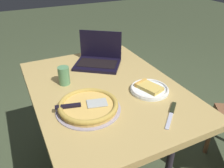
% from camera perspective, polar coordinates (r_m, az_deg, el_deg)
% --- Properties ---
extents(dining_table, '(1.10, 0.81, 0.75)m').
position_cam_1_polar(dining_table, '(1.37, -1.63, -3.36)').
color(dining_table, tan).
rests_on(dining_table, ground_plane).
extents(laptop, '(0.36, 0.37, 0.21)m').
position_cam_1_polar(laptop, '(1.60, -3.38, 6.41)').
color(laptop, black).
rests_on(laptop, dining_table).
extents(pizza_plate, '(0.22, 0.22, 0.04)m').
position_cam_1_polar(pizza_plate, '(1.31, 9.16, -1.15)').
color(pizza_plate, white).
rests_on(pizza_plate, dining_table).
extents(pizza_tray, '(0.32, 0.32, 0.04)m').
position_cam_1_polar(pizza_tray, '(1.15, -5.90, -5.43)').
color(pizza_tray, '#A096A7').
rests_on(pizza_tray, dining_table).
extents(table_knife, '(0.16, 0.17, 0.01)m').
position_cam_1_polar(table_knife, '(1.16, 14.48, -6.78)').
color(table_knife, '#B5B6C8').
rests_on(table_knife, dining_table).
extents(drink_cup, '(0.07, 0.07, 0.11)m').
position_cam_1_polar(drink_cup, '(1.37, -11.78, 2.07)').
color(drink_cup, '#588D5C').
rests_on(drink_cup, dining_table).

